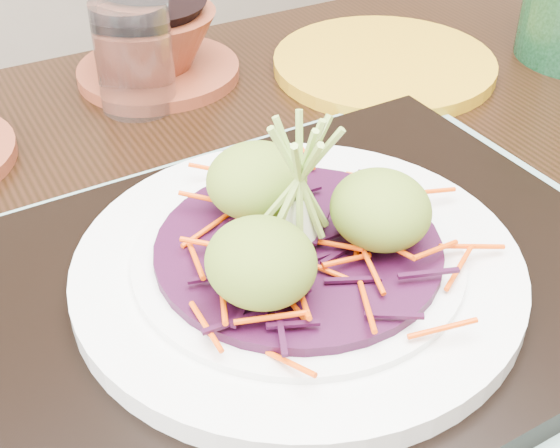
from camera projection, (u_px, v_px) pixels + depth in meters
dining_table at (264, 373)px, 0.61m from camera, size 1.34×0.97×0.79m
placemat at (297, 303)px, 0.52m from camera, size 0.54×0.44×0.00m
serving_tray at (298, 289)px, 0.51m from camera, size 0.47×0.36×0.02m
white_plate at (298, 266)px, 0.50m from camera, size 0.29×0.29×0.02m
cabbage_bed at (298, 248)px, 0.49m from camera, size 0.18×0.18×0.01m
carrot_julienne at (298, 237)px, 0.48m from camera, size 0.22×0.22×0.01m
guacamole_scoops at (300, 216)px, 0.47m from camera, size 0.16×0.14×0.05m
scallion_garnish at (299, 185)px, 0.46m from camera, size 0.07×0.07×0.10m
water_glass at (134, 55)px, 0.71m from camera, size 0.08×0.08×0.10m
terracotta_bowl_set at (156, 48)px, 0.78m from camera, size 0.19×0.19×0.07m
yellow_plate at (384, 64)px, 0.80m from camera, size 0.30×0.30×0.01m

